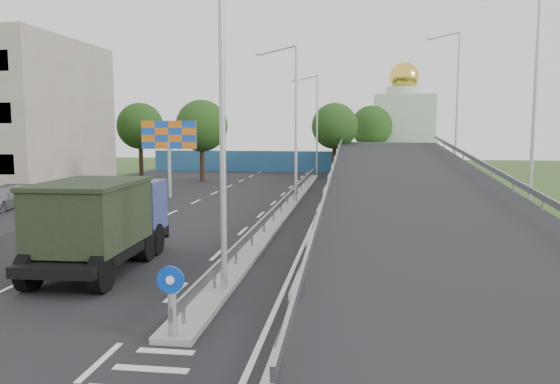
% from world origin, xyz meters
% --- Properties ---
extents(road_surface, '(26.00, 90.00, 0.04)m').
position_xyz_m(road_surface, '(-3.00, 20.00, 0.00)').
color(road_surface, black).
rests_on(road_surface, ground).
extents(parking_strip, '(8.00, 90.00, 0.05)m').
position_xyz_m(parking_strip, '(-16.00, 20.00, 0.00)').
color(parking_strip, black).
rests_on(parking_strip, ground).
extents(median, '(1.00, 44.00, 0.20)m').
position_xyz_m(median, '(0.00, 24.00, 0.10)').
color(median, gray).
rests_on(median, ground).
extents(overpass_ramp, '(10.00, 50.00, 3.50)m').
position_xyz_m(overpass_ramp, '(7.50, 24.00, 1.75)').
color(overpass_ramp, gray).
rests_on(overpass_ramp, ground).
extents(median_guardrail, '(0.09, 44.00, 0.71)m').
position_xyz_m(median_guardrail, '(0.00, 24.00, 0.75)').
color(median_guardrail, gray).
rests_on(median_guardrail, median).
extents(sign_bollard, '(0.64, 0.23, 1.67)m').
position_xyz_m(sign_bollard, '(0.00, 2.17, 1.03)').
color(sign_bollard, black).
rests_on(sign_bollard, median).
extents(lamp_post_near, '(2.74, 0.18, 10.08)m').
position_xyz_m(lamp_post_near, '(0.11, 6.00, 5.81)').
color(lamp_post_near, '#B2B5B7').
rests_on(lamp_post_near, median).
extents(lamp_post_mid, '(2.74, 0.18, 10.08)m').
position_xyz_m(lamp_post_mid, '(0.11, 26.00, 5.81)').
color(lamp_post_mid, '#B2B5B7').
rests_on(lamp_post_mid, median).
extents(lamp_post_far, '(2.74, 0.18, 10.08)m').
position_xyz_m(lamp_post_far, '(0.11, 46.00, 5.81)').
color(lamp_post_far, '#B2B5B7').
rests_on(lamp_post_far, median).
extents(blue_wall, '(30.00, 0.50, 2.40)m').
position_xyz_m(blue_wall, '(-4.00, 52.00, 1.20)').
color(blue_wall, '#235D83').
rests_on(blue_wall, ground).
extents(church, '(7.00, 7.00, 13.80)m').
position_xyz_m(church, '(10.00, 60.00, 5.31)').
color(church, '#B2CCAD').
rests_on(church, ground).
extents(billboard, '(4.00, 0.24, 5.50)m').
position_xyz_m(billboard, '(-9.00, 28.00, 4.19)').
color(billboard, '#B2B5B7').
rests_on(billboard, ground).
extents(tree_left_mid, '(4.80, 4.80, 7.60)m').
position_xyz_m(tree_left_mid, '(-10.00, 40.00, 5.18)').
color(tree_left_mid, black).
rests_on(tree_left_mid, ground).
extents(tree_median_far, '(4.80, 4.80, 7.60)m').
position_xyz_m(tree_median_far, '(2.00, 48.00, 5.18)').
color(tree_median_far, black).
rests_on(tree_median_far, ground).
extents(tree_left_far, '(4.80, 4.80, 7.60)m').
position_xyz_m(tree_left_far, '(-18.00, 45.00, 5.18)').
color(tree_left_far, black).
rests_on(tree_left_far, ground).
extents(tree_ramp_far, '(4.80, 4.80, 7.60)m').
position_xyz_m(tree_ramp_far, '(6.00, 55.00, 5.18)').
color(tree_ramp_far, black).
rests_on(tree_ramp_far, ground).
extents(dump_truck, '(3.03, 7.37, 3.20)m').
position_xyz_m(dump_truck, '(-4.68, 8.48, 1.77)').
color(dump_truck, black).
rests_on(dump_truck, ground).
extents(parked_car_d, '(2.62, 5.08, 1.41)m').
position_xyz_m(parked_car_d, '(-17.34, 20.95, 0.70)').
color(parked_car_d, gray).
rests_on(parked_car_d, ground).
extents(parked_car_e, '(2.50, 4.91, 1.60)m').
position_xyz_m(parked_car_e, '(-15.11, 27.19, 0.80)').
color(parked_car_e, '#B5B4B1').
rests_on(parked_car_e, ground).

